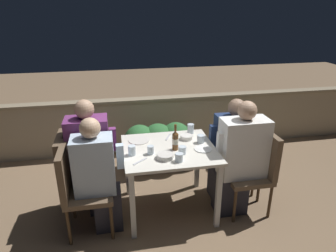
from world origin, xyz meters
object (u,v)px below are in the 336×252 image
Objects in this scene: chair_right_near at (257,165)px; beer_bottle at (175,140)px; person_purple_stripe at (93,158)px; person_white_polo at (239,159)px; potted_plant at (245,132)px; person_blue_shirt at (99,176)px; chair_left_far at (74,169)px; chair_right_far at (247,153)px; chair_left_near at (77,184)px; person_navy_jumper at (230,150)px.

beer_bottle is (-0.87, 0.11, 0.32)m from chair_right_near.
person_white_polo is at bearing -10.65° from person_purple_stripe.
beer_bottle is 0.34× the size of potted_plant.
person_white_polo reaches higher than person_blue_shirt.
person_blue_shirt is at bearing -47.76° from chair_left_far.
chair_right_near is 0.22m from person_white_polo.
person_purple_stripe is at bearing -160.98° from potted_plant.
chair_right_near is 0.72× the size of person_white_polo.
chair_right_near is at bearing 0.00° from person_white_polo.
beer_bottle is at bearing -168.94° from chair_right_far.
chair_left_near is 1.69m from person_navy_jumper.
person_white_polo is (-0.21, -0.00, 0.09)m from chair_right_near.
person_purple_stripe is (-0.06, 0.29, 0.04)m from person_blue_shirt.
person_navy_jumper is (1.45, 0.29, -0.00)m from person_blue_shirt.
chair_left_near is 1.00× the size of chair_left_far.
chair_left_far reaches higher than potted_plant.
chair_left_far is at bearing -162.63° from potted_plant.
person_navy_jumper is at bearing 0.01° from chair_left_far.
chair_right_near is at bearing -93.44° from chair_right_far.
person_blue_shirt is 1.44m from person_white_polo.
person_blue_shirt is 1.50× the size of potted_plant.
beer_bottle is at bearing -165.66° from person_navy_jumper.
chair_left_far and chair_right_near have the same top height.
person_blue_shirt is 1.64m from chair_right_near.
beer_bottle is (-0.68, -0.17, 0.26)m from person_navy_jumper.
person_navy_jumper is at bearing 180.00° from chair_right_far.
chair_left_near and chair_left_far have the same top height.
beer_bottle is 1.51m from potted_plant.
chair_left_near reaches higher than potted_plant.
person_white_polo is 0.37m from chair_right_far.
beer_bottle is at bearing 170.63° from person_white_polo.
person_white_polo reaches higher than person_navy_jumper.
person_blue_shirt reaches higher than potted_plant.
chair_right_near is at bearing 0.37° from chair_left_near.
chair_left_near is 0.71× the size of person_purple_stripe.
person_blue_shirt is 1.48m from person_navy_jumper.
person_blue_shirt is 4.37× the size of beer_bottle.
person_white_polo is 0.28m from person_navy_jumper.
chair_left_near is 0.34m from person_purple_stripe.
chair_left_far is 1.00× the size of chair_right_far.
beer_bottle reaches higher than chair_left_far.
chair_left_near is 0.22m from person_blue_shirt.
chair_right_near is 1.00× the size of chair_right_far.
chair_left_far is 1.93m from chair_right_near.
chair_right_far is 0.22m from person_navy_jumper.
chair_left_near is at bearing -179.58° from person_white_polo.
chair_right_near is (1.85, 0.01, 0.00)m from chair_left_near.
person_purple_stripe reaches higher than beer_bottle.
person_white_polo is 1.38× the size of chair_right_far.
person_purple_stripe reaches higher than chair_left_near.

